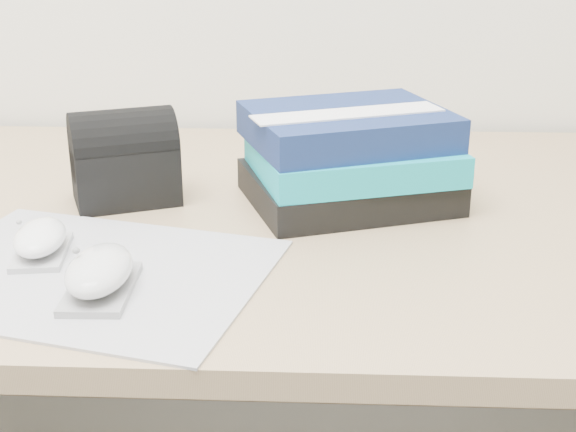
{
  "coord_description": "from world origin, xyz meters",
  "views": [
    {
      "loc": [
        -0.0,
        0.59,
        1.11
      ],
      "look_at": [
        -0.04,
        1.45,
        0.77
      ],
      "focal_mm": 50.0,
      "sensor_mm": 36.0,
      "label": 1
    }
  ],
  "objects_px": {
    "mouse_rear": "(40,240)",
    "book_stack": "(349,157)",
    "desk": "(322,340)",
    "pouch": "(124,158)",
    "mouse_front": "(100,273)"
  },
  "relations": [
    {
      "from": "mouse_front",
      "to": "pouch",
      "type": "xyz_separation_m",
      "value": [
        -0.04,
        0.28,
        0.04
      ]
    },
    {
      "from": "desk",
      "to": "book_stack",
      "type": "height_order",
      "value": "book_stack"
    },
    {
      "from": "desk",
      "to": "mouse_rear",
      "type": "relative_size",
      "value": 14.76
    },
    {
      "from": "mouse_rear",
      "to": "book_stack",
      "type": "relative_size",
      "value": 0.35
    },
    {
      "from": "mouse_rear",
      "to": "pouch",
      "type": "relative_size",
      "value": 0.68
    },
    {
      "from": "desk",
      "to": "mouse_rear",
      "type": "distance_m",
      "value": 0.47
    },
    {
      "from": "desk",
      "to": "book_stack",
      "type": "xyz_separation_m",
      "value": [
        0.03,
        -0.03,
        0.3
      ]
    },
    {
      "from": "mouse_rear",
      "to": "book_stack",
      "type": "bearing_deg",
      "value": 29.64
    },
    {
      "from": "mouse_rear",
      "to": "desk",
      "type": "bearing_deg",
      "value": 36.0
    },
    {
      "from": "book_stack",
      "to": "pouch",
      "type": "distance_m",
      "value": 0.3
    },
    {
      "from": "mouse_rear",
      "to": "book_stack",
      "type": "xyz_separation_m",
      "value": [
        0.35,
        0.2,
        0.04
      ]
    },
    {
      "from": "book_stack",
      "to": "mouse_front",
      "type": "bearing_deg",
      "value": -131.92
    },
    {
      "from": "mouse_rear",
      "to": "mouse_front",
      "type": "bearing_deg",
      "value": -44.37
    },
    {
      "from": "book_stack",
      "to": "pouch",
      "type": "height_order",
      "value": "same"
    },
    {
      "from": "mouse_rear",
      "to": "pouch",
      "type": "xyz_separation_m",
      "value": [
        0.05,
        0.19,
        0.04
      ]
    }
  ]
}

